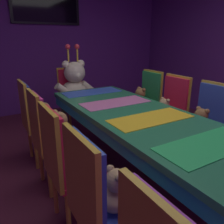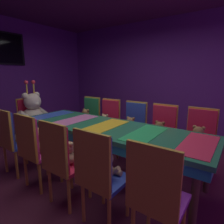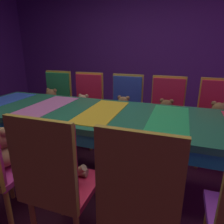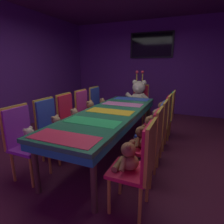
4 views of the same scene
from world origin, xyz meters
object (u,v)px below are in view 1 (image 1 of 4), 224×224
(teddy_left_2, at_px, (81,156))
(chair_right_3, at_px, (172,106))
(teddy_left_1, at_px, (117,192))
(teddy_right_4, at_px, (140,99))
(throne_chair, at_px, (72,92))
(wall_tv, at_px, (46,3))
(teddy_left_3, at_px, (60,129))
(chair_left_2, at_px, (62,158))
(king_teddy_bear, at_px, (75,85))
(chair_right_4, at_px, (148,97))
(chair_right_2, at_px, (209,119))
(chair_left_1, at_px, (95,198))
(teddy_left_4, at_px, (45,115))
(chair_left_3, at_px, (45,132))
(banquet_table, at_px, (150,127))
(teddy_right_2, at_px, (200,123))
(teddy_right_3, at_px, (163,110))
(chair_left_4, at_px, (33,115))

(teddy_left_2, relative_size, chair_right_3, 0.29)
(teddy_left_1, bearing_deg, teddy_right_4, 49.44)
(throne_chair, xyz_separation_m, wall_tv, (0.00, 1.13, 1.45))
(teddy_left_3, xyz_separation_m, chair_right_3, (1.48, 0.02, 0.00))
(chair_left_2, bearing_deg, king_teddy_bear, 65.46)
(chair_right_4, distance_m, king_teddy_bear, 1.13)
(teddy_left_3, height_order, chair_right_2, chair_right_2)
(chair_left_1, xyz_separation_m, chair_right_4, (1.66, 1.60, 0.00))
(teddy_left_4, height_order, chair_right_2, chair_right_2)
(chair_left_3, distance_m, chair_right_3, 1.63)
(banquet_table, bearing_deg, teddy_left_4, 121.52)
(teddy_right_2, bearing_deg, banquet_table, -1.25)
(chair_right_2, bearing_deg, chair_right_3, -90.37)
(chair_left_2, distance_m, teddy_right_4, 1.87)
(teddy_right_2, bearing_deg, wall_tv, -78.07)
(chair_left_1, distance_m, throne_chair, 2.65)
(chair_left_2, xyz_separation_m, chair_right_2, (1.64, 0.00, 0.00))
(chair_left_1, xyz_separation_m, chair_right_2, (1.63, 0.52, 0.00))
(banquet_table, height_order, teddy_right_3, banquet_table)
(banquet_table, height_order, chair_right_3, chair_right_3)
(chair_right_4, height_order, king_teddy_bear, king_teddy_bear)
(teddy_right_2, bearing_deg, chair_right_3, -104.72)
(chair_left_3, bearing_deg, chair_right_4, 18.18)
(teddy_left_1, bearing_deg, teddy_left_2, 91.33)
(chair_left_1, distance_m, chair_left_2, 0.52)
(chair_left_1, distance_m, chair_left_3, 1.06)
(teddy_left_4, xyz_separation_m, chair_right_4, (1.50, -0.03, 0.02))
(teddy_left_1, xyz_separation_m, chair_left_2, (-0.15, 0.52, 0.02))
(chair_left_3, bearing_deg, teddy_left_2, -76.83)
(chair_left_4, height_order, teddy_right_2, chair_left_4)
(chair_right_2, xyz_separation_m, teddy_right_2, (-0.14, 0.00, -0.02))
(teddy_left_4, height_order, chair_right_3, chair_right_3)
(teddy_left_3, distance_m, chair_right_3, 1.48)
(banquet_table, bearing_deg, teddy_right_4, 57.14)
(chair_left_2, xyz_separation_m, wall_tv, (0.84, 3.13, 1.45))
(teddy_left_2, distance_m, teddy_right_2, 1.35)
(chair_left_3, height_order, teddy_left_3, chair_left_3)
(throne_chair, relative_size, wall_tv, 0.77)
(chair_right_2, height_order, teddy_right_4, chair_right_2)
(chair_right_3, relative_size, wall_tv, 0.77)
(throne_chair, bearing_deg, banquet_table, -0.00)
(chair_left_2, height_order, throne_chair, same)
(teddy_left_4, xyz_separation_m, teddy_right_2, (1.33, -1.11, 0.01))
(chair_left_2, distance_m, wall_tv, 3.55)
(teddy_right_2, distance_m, throne_chair, 2.10)
(teddy_left_1, height_order, teddy_left_2, teddy_left_1)
(chair_right_4, relative_size, wall_tv, 0.77)
(wall_tv, bearing_deg, teddy_left_1, -100.59)
(chair_left_2, xyz_separation_m, king_teddy_bear, (0.84, 1.83, 0.15))
(banquet_table, bearing_deg, chair_right_4, 51.98)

